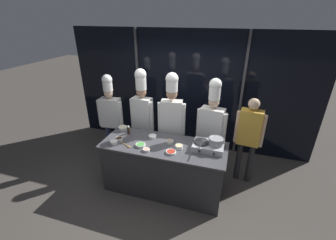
{
  "coord_description": "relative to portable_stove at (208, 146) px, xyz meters",
  "views": [
    {
      "loc": [
        1.05,
        -3.1,
        2.95
      ],
      "look_at": [
        0.0,
        0.25,
        1.29
      ],
      "focal_mm": 24.0,
      "sensor_mm": 36.0,
      "label": 1
    }
  ],
  "objects": [
    {
      "name": "ground_plane",
      "position": [
        -0.74,
        -0.09,
        -0.99
      ],
      "size": [
        24.0,
        24.0,
        0.0
      ],
      "primitive_type": "plane",
      "color": "#47423D"
    },
    {
      "name": "window_wall_back",
      "position": [
        -0.74,
        1.61,
        0.36
      ],
      "size": [
        5.59,
        0.09,
        2.7
      ],
      "color": "black",
      "rests_on": "ground_plane"
    },
    {
      "name": "demo_counter",
      "position": [
        -0.74,
        -0.09,
        -0.52
      ],
      "size": [
        2.13,
        0.82,
        0.94
      ],
      "color": "#2D2D30",
      "rests_on": "ground_plane"
    },
    {
      "name": "portable_stove",
      "position": [
        0.0,
        0.0,
        0.0
      ],
      "size": [
        0.5,
        0.39,
        0.11
      ],
      "color": "#B2B5BA",
      "rests_on": "demo_counter"
    },
    {
      "name": "frying_pan",
      "position": [
        -0.11,
        -0.0,
        0.08
      ],
      "size": [
        0.26,
        0.46,
        0.05
      ],
      "color": "#232326",
      "rests_on": "portable_stove"
    },
    {
      "name": "stock_pot",
      "position": [
        0.11,
        0.0,
        0.12
      ],
      "size": [
        0.26,
        0.23,
        0.11
      ],
      "color": "#93969B",
      "rests_on": "portable_stove"
    },
    {
      "name": "squeeze_bottle_soy",
      "position": [
        -1.48,
        0.08,
        0.03
      ],
      "size": [
        0.05,
        0.05,
        0.18
      ],
      "color": "#332319",
      "rests_on": "demo_counter"
    },
    {
      "name": "prep_bowl_bean_sprouts",
      "position": [
        -1.56,
        -0.33,
        -0.02
      ],
      "size": [
        0.13,
        0.13,
        0.06
      ],
      "color": "white",
      "rests_on": "demo_counter"
    },
    {
      "name": "prep_bowl_ginger",
      "position": [
        -0.46,
        -0.13,
        -0.02
      ],
      "size": [
        0.13,
        0.13,
        0.06
      ],
      "color": "white",
      "rests_on": "demo_counter"
    },
    {
      "name": "prep_bowl_rice",
      "position": [
        -1.01,
        0.08,
        -0.03
      ],
      "size": [
        0.15,
        0.15,
        0.04
      ],
      "color": "white",
      "rests_on": "demo_counter"
    },
    {
      "name": "prep_bowl_soy_glaze",
      "position": [
        -1.54,
        -0.18,
        -0.03
      ],
      "size": [
        0.14,
        0.14,
        0.05
      ],
      "color": "white",
      "rests_on": "demo_counter"
    },
    {
      "name": "prep_bowl_chili_flakes",
      "position": [
        -0.55,
        -0.3,
        -0.03
      ],
      "size": [
        0.17,
        0.17,
        0.04
      ],
      "color": "white",
      "rests_on": "demo_counter"
    },
    {
      "name": "prep_bowl_noodles",
      "position": [
        -1.67,
        0.2,
        -0.02
      ],
      "size": [
        0.17,
        0.17,
        0.06
      ],
      "color": "white",
      "rests_on": "demo_counter"
    },
    {
      "name": "prep_bowl_scallions",
      "position": [
        -1.1,
        -0.25,
        -0.03
      ],
      "size": [
        0.17,
        0.17,
        0.04
      ],
      "color": "white",
      "rests_on": "demo_counter"
    },
    {
      "name": "prep_bowl_mushrooms",
      "position": [
        -0.66,
        -0.01,
        -0.03
      ],
      "size": [
        0.12,
        0.12,
        0.05
      ],
      "color": "white",
      "rests_on": "demo_counter"
    },
    {
      "name": "prep_bowl_shrimp",
      "position": [
        -0.95,
        -0.36,
        -0.03
      ],
      "size": [
        0.12,
        0.12,
        0.04
      ],
      "color": "white",
      "rests_on": "demo_counter"
    },
    {
      "name": "serving_spoon_slotted",
      "position": [
        -1.31,
        -0.32,
        -0.05
      ],
      "size": [
        0.25,
        0.14,
        0.02
      ],
      "color": "olive",
      "rests_on": "demo_counter"
    },
    {
      "name": "chef_head",
      "position": [
        -2.13,
        0.57,
        0.1
      ],
      "size": [
        0.55,
        0.26,
        1.88
      ],
      "rotation": [
        0.0,
        0.0,
        3.24
      ],
      "color": "#2D3856",
      "rests_on": "ground_plane"
    },
    {
      "name": "chef_sous",
      "position": [
        -1.41,
        0.57,
        0.23
      ],
      "size": [
        0.51,
        0.23,
        2.05
      ],
      "rotation": [
        0.0,
        0.0,
        3.07
      ],
      "color": "#4C4C51",
      "rests_on": "ground_plane"
    },
    {
      "name": "chef_line",
      "position": [
        -0.78,
        0.49,
        0.24
      ],
      "size": [
        0.51,
        0.27,
        2.04
      ],
      "rotation": [
        0.0,
        0.0,
        3.32
      ],
      "color": "#4C4C51",
      "rests_on": "ground_plane"
    },
    {
      "name": "chef_pastry",
      "position": [
        -0.03,
        0.56,
        0.15
      ],
      "size": [
        0.55,
        0.29,
        1.98
      ],
      "rotation": [
        0.0,
        0.0,
        2.97
      ],
      "color": "#4C4C51",
      "rests_on": "ground_plane"
    },
    {
      "name": "person_guest",
      "position": [
        0.64,
        0.59,
        0.04
      ],
      "size": [
        0.5,
        0.24,
        1.68
      ],
      "rotation": [
        0.0,
        0.0,
        3.03
      ],
      "color": "#232326",
      "rests_on": "ground_plane"
    }
  ]
}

